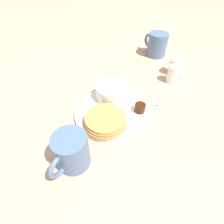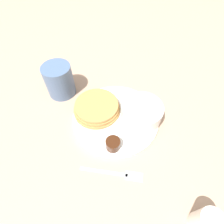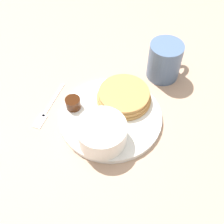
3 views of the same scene
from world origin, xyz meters
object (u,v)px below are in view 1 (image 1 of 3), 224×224
Objects in this scene: bowl at (112,91)px; creamer_pitcher_near at (173,74)px; creamer_pitcher_far at (174,66)px; fork at (157,109)px; second_mug at (156,44)px; plate at (111,112)px; coffee_mug at (72,152)px.

creamer_pitcher_near is (0.21, -0.16, -0.01)m from bowl.
fork is at bearing -177.31° from creamer_pitcher_far.
creamer_pitcher_far is 0.17m from second_mug.
bowl is 0.26m from creamer_pitcher_near.
plate is at bearing 154.78° from creamer_pitcher_near.
coffee_mug reaches higher than plate.
creamer_pitcher_near is at bearing 0.09° from fork.
bowl is at bearing 176.13° from second_mug.
second_mug reaches higher than bowl.
plate is 0.30m from creamer_pitcher_near.
plate is at bearing -179.37° from second_mug.
coffee_mug is at bearing 167.91° from creamer_pitcher_far.
bowl is 0.26m from coffee_mug.
creamer_pitcher_far reaches higher than bowl.
fork is at bearing -80.20° from bowl.
fork is 1.15× the size of second_mug.
creamer_pitcher_near is (0.27, -0.13, 0.03)m from plate.
creamer_pitcher_far is at bearing -28.70° from bowl.
bowl is 0.77× the size of fork.
plate is 0.45m from second_mug.
plate is 3.45× the size of creamer_pitcher_near.
creamer_pitcher_far is 0.49× the size of fork.
plate is 2.22× the size of bowl.
second_mug is at bearing 44.41° from creamer_pitcher_far.
plate is at bearing 160.63° from creamer_pitcher_far.
creamer_pitcher_near is at bearing -169.54° from creamer_pitcher_far.
creamer_pitcher_far is 0.24m from fork.
coffee_mug is 0.65m from second_mug.
creamer_pitcher_near is (0.47, -0.12, -0.01)m from coffee_mug.
creamer_pitcher_far is at bearing 2.69° from fork.
second_mug reaches higher than coffee_mug.
creamer_pitcher_far reaches higher than plate.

